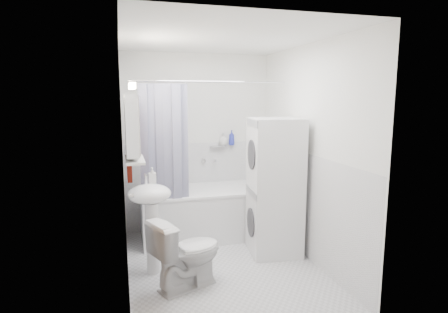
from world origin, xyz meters
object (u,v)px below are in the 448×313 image
object	(u,v)px
sink	(150,208)
toilet	(187,253)
bathtub	(206,210)
washer_dryer	(274,187)

from	to	relation	value
sink	toilet	world-z (taller)	sink
bathtub	sink	xyz separation A→B (m)	(-0.77, -0.87, 0.35)
washer_dryer	toilet	bearing A→B (deg)	-147.80
sink	washer_dryer	xyz separation A→B (m)	(1.43, 0.15, 0.09)
bathtub	washer_dryer	world-z (taller)	washer_dryer
sink	toilet	distance (m)	0.61
bathtub	toilet	distance (m)	1.35
sink	washer_dryer	bearing A→B (deg)	6.06
sink	washer_dryer	distance (m)	1.44
washer_dryer	sink	bearing A→B (deg)	-167.52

